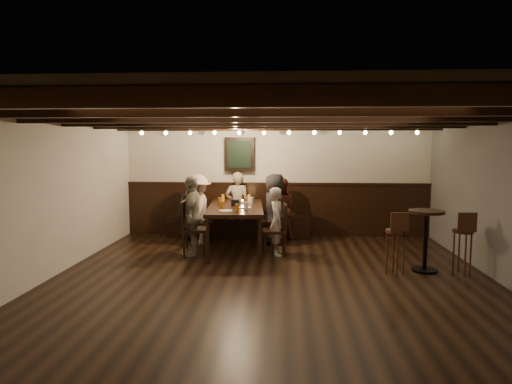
# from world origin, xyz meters

# --- Properties ---
(room) EXTENTS (7.00, 7.00, 7.00)m
(room) POSITION_xyz_m (-0.29, 2.21, 1.07)
(room) COLOR black
(room) RESTS_ON ground
(dining_table) EXTENTS (1.16, 2.27, 0.82)m
(dining_table) POSITION_xyz_m (-0.74, 2.05, 0.76)
(dining_table) COLOR black
(dining_table) RESTS_ON floor
(chair_left_near) EXTENTS (0.44, 0.44, 0.89)m
(chair_left_near) POSITION_xyz_m (-1.49, 2.44, 0.27)
(chair_left_near) COLOR black
(chair_left_near) RESTS_ON floor
(chair_left_far) EXTENTS (0.48, 0.48, 0.97)m
(chair_left_far) POSITION_xyz_m (-1.42, 1.55, 0.30)
(chair_left_far) COLOR black
(chair_left_far) RESTS_ON floor
(chair_right_near) EXTENTS (0.47, 0.47, 0.95)m
(chair_right_near) POSITION_xyz_m (-0.05, 2.56, 0.29)
(chair_right_near) COLOR black
(chair_right_near) RESTS_ON floor
(chair_right_far) EXTENTS (0.45, 0.45, 0.91)m
(chair_right_far) POSITION_xyz_m (0.02, 1.66, 0.28)
(chair_right_far) COLOR black
(chair_right_far) RESTS_ON floor
(person_bench_left) EXTENTS (0.68, 0.47, 1.32)m
(person_bench_left) POSITION_xyz_m (-1.71, 2.88, 0.66)
(person_bench_left) COLOR #29292C
(person_bench_left) RESTS_ON floor
(person_bench_centre) EXTENTS (0.53, 0.37, 1.39)m
(person_bench_centre) POSITION_xyz_m (-0.82, 3.10, 0.70)
(person_bench_centre) COLOR gray
(person_bench_centre) RESTS_ON floor
(person_bench_right) EXTENTS (0.65, 0.53, 1.27)m
(person_bench_right) POSITION_xyz_m (0.09, 3.02, 0.64)
(person_bench_right) COLOR maroon
(person_bench_right) RESTS_ON floor
(person_left_near) EXTENTS (0.58, 0.93, 1.38)m
(person_left_near) POSITION_xyz_m (-1.52, 2.44, 0.69)
(person_left_near) COLOR #B9A79D
(person_left_near) RESTS_ON floor
(person_left_far) EXTENTS (0.41, 0.85, 1.41)m
(person_left_far) POSITION_xyz_m (-1.45, 1.55, 0.70)
(person_left_far) COLOR gray
(person_left_far) RESTS_ON floor
(person_right_near) EXTENTS (0.50, 0.71, 1.39)m
(person_right_near) POSITION_xyz_m (-0.03, 2.56, 0.70)
(person_right_near) COLOR black
(person_right_near) RESTS_ON floor
(person_right_far) EXTENTS (0.32, 0.46, 1.21)m
(person_right_far) POSITION_xyz_m (0.05, 1.66, 0.60)
(person_right_far) COLOR #AA9D90
(person_right_far) RESTS_ON floor
(pint_a) EXTENTS (0.07, 0.07, 0.14)m
(pint_a) POSITION_xyz_m (-1.07, 2.73, 0.89)
(pint_a) COLOR #BF7219
(pint_a) RESTS_ON dining_table
(pint_b) EXTENTS (0.07, 0.07, 0.14)m
(pint_b) POSITION_xyz_m (-0.54, 2.72, 0.89)
(pint_b) COLOR #BF7219
(pint_b) RESTS_ON dining_table
(pint_c) EXTENTS (0.07, 0.07, 0.14)m
(pint_c) POSITION_xyz_m (-1.04, 2.13, 0.89)
(pint_c) COLOR #BF7219
(pint_c) RESTS_ON dining_table
(pint_d) EXTENTS (0.07, 0.07, 0.14)m
(pint_d) POSITION_xyz_m (-0.45, 2.28, 0.89)
(pint_d) COLOR silver
(pint_d) RESTS_ON dining_table
(pint_e) EXTENTS (0.07, 0.07, 0.14)m
(pint_e) POSITION_xyz_m (-0.92, 1.59, 0.89)
(pint_e) COLOR #BF7219
(pint_e) RESTS_ON dining_table
(pint_f) EXTENTS (0.07, 0.07, 0.14)m
(pint_f) POSITION_xyz_m (-0.49, 1.52, 0.89)
(pint_f) COLOR silver
(pint_f) RESTS_ON dining_table
(pint_g) EXTENTS (0.07, 0.07, 0.14)m
(pint_g) POSITION_xyz_m (-0.62, 1.26, 0.89)
(pint_g) COLOR #BF7219
(pint_g) RESTS_ON dining_table
(plate_near) EXTENTS (0.24, 0.24, 0.01)m
(plate_near) POSITION_xyz_m (-0.83, 1.34, 0.83)
(plate_near) COLOR white
(plate_near) RESTS_ON dining_table
(plate_far) EXTENTS (0.24, 0.24, 0.01)m
(plate_far) POSITION_xyz_m (-0.53, 1.77, 0.83)
(plate_far) COLOR white
(plate_far) RESTS_ON dining_table
(condiment_caddy) EXTENTS (0.15, 0.10, 0.12)m
(condiment_caddy) POSITION_xyz_m (-0.73, 2.00, 0.88)
(condiment_caddy) COLOR black
(condiment_caddy) RESTS_ON dining_table
(candle) EXTENTS (0.05, 0.05, 0.05)m
(candle) POSITION_xyz_m (-0.64, 2.36, 0.85)
(candle) COLOR beige
(candle) RESTS_ON dining_table
(high_top_table) EXTENTS (0.54, 0.54, 0.96)m
(high_top_table) POSITION_xyz_m (2.35, 0.76, 0.63)
(high_top_table) COLOR black
(high_top_table) RESTS_ON floor
(bar_stool_left) EXTENTS (0.31, 0.32, 0.97)m
(bar_stool_left) POSITION_xyz_m (1.85, 0.56, 0.36)
(bar_stool_left) COLOR #351B11
(bar_stool_left) RESTS_ON floor
(bar_stool_right) EXTENTS (0.31, 0.31, 0.97)m
(bar_stool_right) POSITION_xyz_m (2.85, 0.61, 0.36)
(bar_stool_right) COLOR #351B11
(bar_stool_right) RESTS_ON floor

